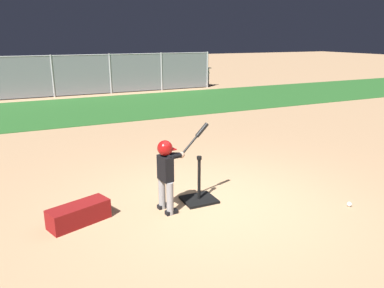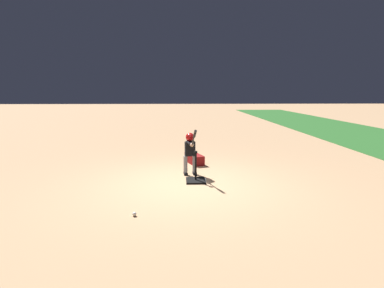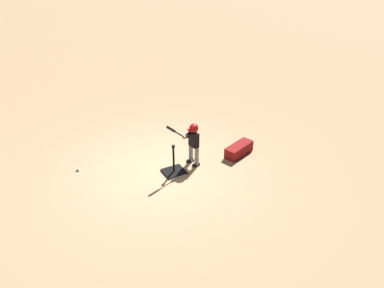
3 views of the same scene
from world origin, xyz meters
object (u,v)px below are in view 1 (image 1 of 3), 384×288
batting_tee (199,196)px  baseball (349,204)px  batter_child (167,167)px  equipment_bag (79,214)px  bleachers_left_center (83,81)px  bleachers_far_left (182,77)px

batting_tee → baseball: size_ratio=10.05×
baseball → batter_child: bearing=157.8°
equipment_bag → batting_tee: bearing=-21.1°
batting_tee → batter_child: size_ratio=0.59×
batter_child → baseball: (2.57, -1.05, -0.66)m
batting_tee → equipment_bag: size_ratio=0.89×
batter_child → batting_tee: bearing=11.3°
bleachers_left_center → equipment_bag: (-2.28, -13.20, -0.34)m
bleachers_left_center → bleachers_far_left: size_ratio=1.31×
baseball → bleachers_far_left: size_ratio=0.03×
bleachers_left_center → baseball: bearing=-83.8°
batter_child → baseball: batter_child is taller
batting_tee → equipment_bag: batting_tee is taller
batting_tee → equipment_bag: (-1.84, 0.05, 0.06)m
baseball → equipment_bag: size_ratio=0.09×
batter_child → bleachers_far_left: batter_child is taller
batting_tee → bleachers_left_center: size_ratio=0.21×
bleachers_far_left → bleachers_left_center: bearing=178.9°
baseball → equipment_bag: 4.03m
bleachers_far_left → equipment_bag: bearing=-119.0°
bleachers_far_left → equipment_bag: bleachers_far_left is taller
equipment_bag → bleachers_left_center: bearing=60.5°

